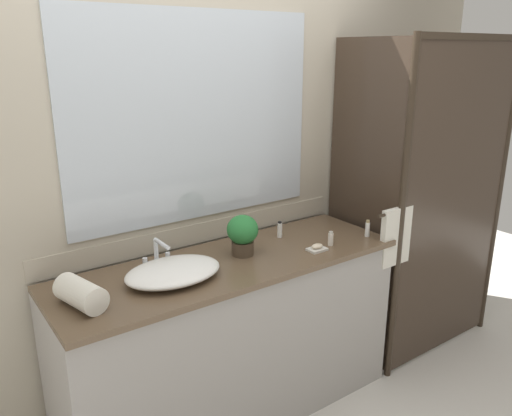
# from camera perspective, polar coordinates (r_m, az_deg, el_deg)

# --- Properties ---
(ground_plane) EXTENTS (8.00, 8.00, 0.00)m
(ground_plane) POSITION_cam_1_polar(r_m,az_deg,el_deg) (3.03, -2.48, -21.74)
(ground_plane) COLOR silver
(wall_back_with_mirror) EXTENTS (4.40, 0.06, 2.60)m
(wall_back_with_mirror) POSITION_cam_1_polar(r_m,az_deg,el_deg) (2.72, -6.81, 4.37)
(wall_back_with_mirror) COLOR #B2A893
(wall_back_with_mirror) RESTS_ON ground_plane
(vanity_cabinet) EXTENTS (1.80, 0.58, 0.90)m
(vanity_cabinet) POSITION_cam_1_polar(r_m,az_deg,el_deg) (2.78, -2.72, -14.40)
(vanity_cabinet) COLOR #9E9993
(vanity_cabinet) RESTS_ON ground_plane
(shower_enclosure) EXTENTS (1.20, 0.59, 2.00)m
(shower_enclosure) POSITION_cam_1_polar(r_m,az_deg,el_deg) (3.24, 18.42, 0.47)
(shower_enclosure) COLOR #2D2319
(shower_enclosure) RESTS_ON ground_plane
(sink_basin) EXTENTS (0.46, 0.33, 0.07)m
(sink_basin) POSITION_cam_1_polar(r_m,az_deg,el_deg) (2.38, -9.25, -7.03)
(sink_basin) COLOR white
(sink_basin) RESTS_ON vanity_cabinet
(faucet) EXTENTS (0.17, 0.16, 0.15)m
(faucet) POSITION_cam_1_polar(r_m,az_deg,el_deg) (2.52, -10.96, -5.42)
(faucet) COLOR silver
(faucet) RESTS_ON vanity_cabinet
(potted_plant) EXTENTS (0.16, 0.16, 0.21)m
(potted_plant) POSITION_cam_1_polar(r_m,az_deg,el_deg) (2.60, -1.51, -2.83)
(potted_plant) COLOR #473828
(potted_plant) RESTS_ON vanity_cabinet
(soap_dish) EXTENTS (0.10, 0.07, 0.04)m
(soap_dish) POSITION_cam_1_polar(r_m,az_deg,el_deg) (2.70, 6.84, -4.45)
(soap_dish) COLOR silver
(soap_dish) RESTS_ON vanity_cabinet
(amenity_bottle_conditioner) EXTENTS (0.03, 0.03, 0.08)m
(amenity_bottle_conditioner) POSITION_cam_1_polar(r_m,az_deg,el_deg) (2.78, 8.35, -3.41)
(amenity_bottle_conditioner) COLOR silver
(amenity_bottle_conditioner) RESTS_ON vanity_cabinet
(amenity_bottle_body_wash) EXTENTS (0.03, 0.03, 0.09)m
(amenity_bottle_body_wash) POSITION_cam_1_polar(r_m,az_deg,el_deg) (2.86, 2.67, -2.43)
(amenity_bottle_body_wash) COLOR white
(amenity_bottle_body_wash) RESTS_ON vanity_cabinet
(amenity_bottle_lotion) EXTENTS (0.03, 0.03, 0.10)m
(amenity_bottle_lotion) POSITION_cam_1_polar(r_m,az_deg,el_deg) (2.94, 12.37, -2.28)
(amenity_bottle_lotion) COLOR white
(amenity_bottle_lotion) RESTS_ON vanity_cabinet
(rolled_towel_near_edge) EXTENTS (0.17, 0.26, 0.12)m
(rolled_towel_near_edge) POSITION_cam_1_polar(r_m,az_deg,el_deg) (2.22, -19.02, -9.06)
(rolled_towel_near_edge) COLOR silver
(rolled_towel_near_edge) RESTS_ON vanity_cabinet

